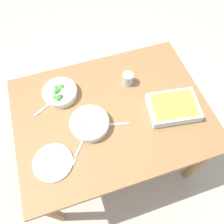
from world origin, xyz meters
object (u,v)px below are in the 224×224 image
object	(u,v)px
drink_cup	(128,79)
fork_on_table	(77,153)
baking_dish	(173,107)
spoon_by_broccoli	(49,104)
spoon_by_stew	(111,124)
side_plate	(53,162)
broccoli_bowl	(60,92)
stew_bowl	(90,123)

from	to	relation	value
drink_cup	fork_on_table	world-z (taller)	drink_cup
baking_dish	spoon_by_broccoli	distance (m)	0.78
baking_dish	spoon_by_stew	world-z (taller)	baking_dish
spoon_by_broccoli	fork_on_table	size ratio (longest dim) A/B	1.08
drink_cup	spoon_by_stew	size ratio (longest dim) A/B	0.49
spoon_by_stew	fork_on_table	world-z (taller)	spoon_by_stew
side_plate	fork_on_table	bearing A→B (deg)	-174.70
broccoli_bowl	fork_on_table	bearing A→B (deg)	91.16
broccoli_bowl	fork_on_table	size ratio (longest dim) A/B	1.48
stew_bowl	fork_on_table	bearing A→B (deg)	51.41
drink_cup	fork_on_table	distance (m)	0.58
drink_cup	spoon_by_stew	world-z (taller)	drink_cup
broccoli_bowl	fork_on_table	world-z (taller)	broccoli_bowl
spoon_by_stew	drink_cup	bearing A→B (deg)	-127.80
stew_bowl	side_plate	xyz separation A→B (m)	(0.25, 0.16, -0.03)
side_plate	spoon_by_broccoli	size ratio (longest dim) A/B	1.36
drink_cup	fork_on_table	bearing A→B (deg)	40.55
spoon_by_stew	spoon_by_broccoli	size ratio (longest dim) A/B	1.08
stew_bowl	drink_cup	distance (m)	0.40
stew_bowl	spoon_by_stew	xyz separation A→B (m)	(-0.12, 0.03, -0.03)
broccoli_bowl	spoon_by_broccoli	distance (m)	0.10
spoon_by_broccoli	side_plate	bearing A→B (deg)	83.46
stew_bowl	broccoli_bowl	distance (m)	0.30
stew_bowl	spoon_by_broccoli	size ratio (longest dim) A/B	1.44
baking_dish	broccoli_bowl	bearing A→B (deg)	-26.85
stew_bowl	spoon_by_stew	distance (m)	0.13
spoon_by_stew	stew_bowl	bearing A→B (deg)	-14.47
baking_dish	spoon_by_stew	size ratio (longest dim) A/B	1.89
spoon_by_stew	fork_on_table	distance (m)	0.26
side_plate	stew_bowl	bearing A→B (deg)	-148.45
drink_cup	stew_bowl	bearing A→B (deg)	35.58
side_plate	spoon_by_broccoli	bearing A→B (deg)	-96.54
stew_bowl	baking_dish	xyz separation A→B (m)	(-0.52, 0.05, 0.00)
stew_bowl	side_plate	size ratio (longest dim) A/B	1.06
broccoli_bowl	spoon_by_stew	bearing A→B (deg)	128.68
drink_cup	spoon_by_broccoli	xyz separation A→B (m)	(0.53, 0.01, -0.03)
drink_cup	spoon_by_stew	xyz separation A→B (m)	(0.20, 0.26, -0.03)
spoon_by_broccoli	stew_bowl	bearing A→B (deg)	133.27
spoon_by_stew	spoon_by_broccoli	xyz separation A→B (m)	(0.33, -0.25, 0.00)
baking_dish	side_plate	distance (m)	0.78
spoon_by_broccoli	fork_on_table	bearing A→B (deg)	104.73
side_plate	spoon_by_stew	xyz separation A→B (m)	(-0.37, -0.12, -0.00)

